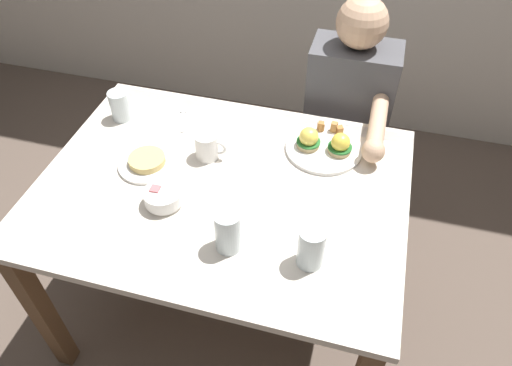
% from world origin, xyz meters
% --- Properties ---
extents(ground_plane, '(6.00, 6.00, 0.00)m').
position_xyz_m(ground_plane, '(0.00, 0.00, 0.00)').
color(ground_plane, brown).
extents(dining_table, '(1.20, 0.90, 0.74)m').
position_xyz_m(dining_table, '(0.00, 0.00, 0.63)').
color(dining_table, silver).
rests_on(dining_table, ground_plane).
extents(eggs_benedict_plate, '(0.27, 0.27, 0.09)m').
position_xyz_m(eggs_benedict_plate, '(0.29, 0.26, 0.77)').
color(eggs_benedict_plate, white).
rests_on(eggs_benedict_plate, dining_table).
extents(fruit_bowl, '(0.12, 0.12, 0.06)m').
position_xyz_m(fruit_bowl, '(-0.15, -0.13, 0.77)').
color(fruit_bowl, white).
rests_on(fruit_bowl, dining_table).
extents(coffee_mug, '(0.11, 0.08, 0.09)m').
position_xyz_m(coffee_mug, '(-0.09, 0.12, 0.79)').
color(coffee_mug, white).
rests_on(coffee_mug, dining_table).
extents(fork, '(0.07, 0.15, 0.00)m').
position_xyz_m(fork, '(-0.25, 0.30, 0.74)').
color(fork, silver).
rests_on(fork, dining_table).
extents(water_glass_near, '(0.08, 0.08, 0.11)m').
position_xyz_m(water_glass_near, '(-0.47, 0.24, 0.79)').
color(water_glass_near, silver).
rests_on(water_glass_near, dining_table).
extents(water_glass_far, '(0.08, 0.08, 0.14)m').
position_xyz_m(water_glass_far, '(0.10, -0.23, 0.80)').
color(water_glass_far, silver).
rests_on(water_glass_far, dining_table).
extents(water_glass_extra, '(0.08, 0.08, 0.13)m').
position_xyz_m(water_glass_extra, '(0.34, -0.22, 0.80)').
color(water_glass_extra, silver).
rests_on(water_glass_extra, dining_table).
extents(side_plate, '(0.20, 0.20, 0.04)m').
position_xyz_m(side_plate, '(-0.27, 0.02, 0.75)').
color(side_plate, white).
rests_on(side_plate, dining_table).
extents(diner_person, '(0.34, 0.54, 1.14)m').
position_xyz_m(diner_person, '(0.34, 0.60, 0.65)').
color(diner_person, '#33333D').
rests_on(diner_person, ground_plane).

